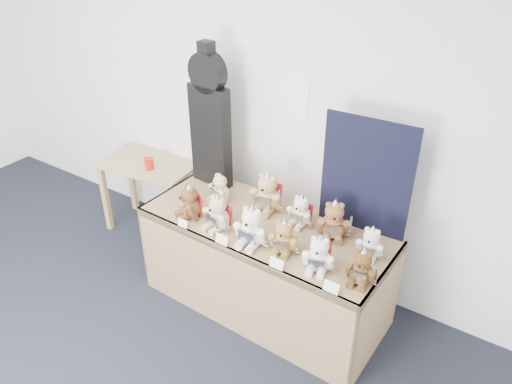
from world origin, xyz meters
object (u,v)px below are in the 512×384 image
Objects in this scene: display_table at (259,247)px; guitar_case at (210,118)px; teddy_front_end at (362,268)px; teddy_back_centre_left at (267,194)px; teddy_back_left at (219,189)px; teddy_front_far_right at (319,255)px; teddy_front_right at (284,238)px; red_cup at (149,164)px; teddy_front_left at (218,214)px; teddy_back_centre_right at (301,212)px; teddy_front_far_left at (190,203)px; teddy_back_right at (334,221)px; side_table at (149,175)px; teddy_front_centre at (252,228)px; teddy_back_end at (371,244)px.

guitar_case reaches higher than display_table.
teddy_front_end is 1.00m from teddy_back_centre_left.
guitar_case is 4.59× the size of teddy_back_left.
guitar_case reaches higher than teddy_front_far_right.
teddy_back_left is at bearing 148.18° from teddy_front_right.
red_cup is (-0.68, -0.06, -0.57)m from guitar_case.
teddy_front_right is 0.53m from teddy_back_centre_left.
teddy_back_centre_right is at bearing 47.22° from teddy_front_left.
display_table is 7.04× the size of teddy_front_end.
teddy_back_right is (1.00, 0.35, 0.01)m from teddy_front_far_left.
red_cup is 1.59m from teddy_back_centre_right.
teddy_back_centre_right is at bearing 153.32° from teddy_back_right.
teddy_back_centre_left is (1.38, -0.12, 0.32)m from side_table.
guitar_case is at bearing 5.01° from red_cup.
side_table is at bearing 150.17° from teddy_back_right.
teddy_front_centre reaches higher than teddy_front_far_left.
teddy_back_right is (0.27, -0.01, 0.02)m from teddy_back_centre_right.
red_cup is 0.38× the size of teddy_front_far_right.
red_cup is 0.42× the size of teddy_back_left.
red_cup is at bearing 156.91° from teddy_front_centre.
display_table is at bearing -1.55° from teddy_back_left.
side_table is at bearing 165.85° from teddy_front_left.
teddy_front_far_left is at bearing -173.04° from teddy_back_end.
teddy_front_centre is 1.04× the size of teddy_back_right.
guitar_case reaches higher than teddy_back_centre_left.
side_table is 3.45× the size of teddy_front_end.
red_cup is at bearing 167.35° from teddy_front_left.
teddy_front_right is 0.98× the size of teddy_front_far_right.
teddy_front_far_right reaches higher than teddy_back_centre_right.
teddy_back_left is at bearing 173.88° from teddy_back_end.
teddy_back_centre_right reaches higher than teddy_back_left.
teddy_back_centre_right reaches higher than display_table.
side_table is at bearing 152.96° from teddy_front_right.
teddy_back_centre_left reaches higher than teddy_front_far_left.
teddy_front_end reaches higher than teddy_back_centre_right.
side_table is 3.37× the size of teddy_front_right.
teddy_front_centre is at bearing 167.69° from teddy_front_far_right.
teddy_back_right reaches higher than teddy_front_right.
teddy_front_far_left is 1.06m from teddy_back_right.
guitar_case is 1.03m from teddy_back_centre_right.
teddy_back_left is at bearing 162.81° from display_table.
teddy_front_centre is at bearing -179.38° from teddy_front_right.
teddy_front_left is at bearing -21.88° from red_cup.
guitar_case is 0.75m from teddy_back_centre_left.
teddy_front_right is 1.08× the size of teddy_back_left.
teddy_back_right is (0.20, 0.34, 0.02)m from teddy_front_right.
guitar_case is 0.70m from teddy_front_far_left.
teddy_front_right is at bearing 158.95° from teddy_front_far_right.
teddy_back_centre_left is at bearing 167.44° from teddy_back_end.
display_table is 0.61m from teddy_front_far_left.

